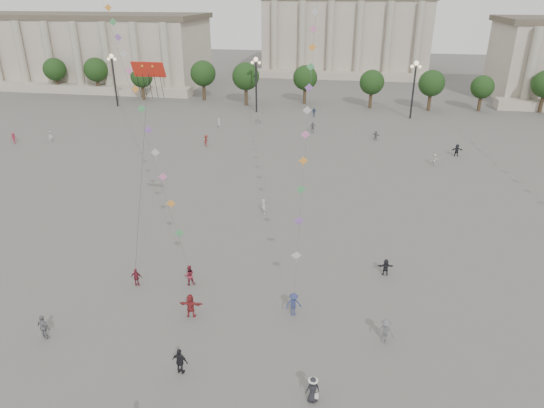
# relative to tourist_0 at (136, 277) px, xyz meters

# --- Properties ---
(ground) EXTENTS (360.00, 360.00, 0.00)m
(ground) POSITION_rel_tourist_0_xyz_m (11.63, -6.80, -0.79)
(ground) COLOR #4E4C4A
(ground) RESTS_ON ground
(hall_west) EXTENTS (84.00, 26.22, 17.20)m
(hall_west) POSITION_rel_tourist_0_xyz_m (-63.37, 87.09, 7.64)
(hall_west) COLOR #AB9D8F
(hall_west) RESTS_ON ground
(hall_central) EXTENTS (48.30, 34.30, 35.50)m
(hall_central) POSITION_rel_tourist_0_xyz_m (11.63, 122.42, 13.45)
(hall_central) COLOR #AB9D8F
(hall_central) RESTS_ON ground
(tree_row) EXTENTS (137.12, 5.12, 8.00)m
(tree_row) POSITION_rel_tourist_0_xyz_m (11.63, 71.20, 4.61)
(tree_row) COLOR #362A1B
(tree_row) RESTS_ON ground
(lamp_post_far_west) EXTENTS (2.00, 0.90, 10.65)m
(lamp_post_far_west) POSITION_rel_tourist_0_xyz_m (-33.37, 63.20, 6.57)
(lamp_post_far_west) COLOR #262628
(lamp_post_far_west) RESTS_ON ground
(lamp_post_mid_west) EXTENTS (2.00, 0.90, 10.65)m
(lamp_post_mid_west) POSITION_rel_tourist_0_xyz_m (-3.37, 63.20, 6.57)
(lamp_post_mid_west) COLOR #262628
(lamp_post_mid_west) RESTS_ON ground
(lamp_post_mid_east) EXTENTS (2.00, 0.90, 10.65)m
(lamp_post_mid_east) POSITION_rel_tourist_0_xyz_m (26.63, 63.20, 6.57)
(lamp_post_mid_east) COLOR #262628
(lamp_post_mid_east) RESTS_ON ground
(person_crowd_0) EXTENTS (1.09, 0.64, 1.75)m
(person_crowd_0) POSITION_rel_tourist_0_xyz_m (8.37, 61.20, 0.09)
(person_crowd_0) COLOR navy
(person_crowd_0) RESTS_ON ground
(person_crowd_1) EXTENTS (1.04, 1.12, 1.85)m
(person_crowd_1) POSITION_rel_tourist_0_xyz_m (-31.27, 36.31, 0.14)
(person_crowd_1) COLOR white
(person_crowd_1) RESTS_ON ground
(person_crowd_2) EXTENTS (1.18, 1.31, 1.77)m
(person_crowd_2) POSITION_rel_tourist_0_xyz_m (-36.69, 34.64, 0.10)
(person_crowd_2) COLOR maroon
(person_crowd_2) RESTS_ON ground
(person_crowd_3) EXTENTS (1.42, 0.61, 1.48)m
(person_crowd_3) POSITION_rel_tourist_0_xyz_m (20.15, 5.36, -0.05)
(person_crowd_3) COLOR #222228
(person_crowd_3) RESTS_ON ground
(person_crowd_4) EXTENTS (1.46, 1.45, 1.68)m
(person_crowd_4) POSITION_rel_tourist_0_xyz_m (-1.08, 54.50, 0.06)
(person_crowd_4) COLOR silver
(person_crowd_4) RESTS_ON ground
(person_crowd_6) EXTENTS (1.34, 1.00, 1.85)m
(person_crowd_6) POSITION_rel_tourist_0_xyz_m (19.83, -3.56, 0.14)
(person_crowd_6) COLOR #59595E
(person_crowd_6) RESTS_ON ground
(person_crowd_7) EXTENTS (1.44, 1.36, 1.62)m
(person_crowd_7) POSITION_rel_tourist_0_xyz_m (27.76, 35.77, 0.02)
(person_crowd_7) COLOR white
(person_crowd_7) RESTS_ON ground
(person_crowd_9) EXTENTS (1.73, 0.80, 1.80)m
(person_crowd_9) POSITION_rel_tourist_0_xyz_m (31.49, 40.54, 0.11)
(person_crowd_9) COLOR black
(person_crowd_9) RESTS_ON ground
(person_crowd_10) EXTENTS (0.75, 0.77, 1.77)m
(person_crowd_10) POSITION_rel_tourist_0_xyz_m (-7.24, 49.58, 0.10)
(person_crowd_10) COLOR beige
(person_crowd_10) RESTS_ON ground
(person_crowd_12) EXTENTS (1.44, 1.27, 1.58)m
(person_crowd_12) POSITION_rel_tourist_0_xyz_m (19.92, 46.94, 0.01)
(person_crowd_12) COLOR slate
(person_crowd_12) RESTS_ON ground
(person_crowd_13) EXTENTS (0.68, 0.73, 1.67)m
(person_crowd_13) POSITION_rel_tourist_0_xyz_m (7.51, 15.80, 0.05)
(person_crowd_13) COLOR beige
(person_crowd_13) RESTS_ON ground
(person_crowd_16) EXTENTS (1.17, 0.69, 1.87)m
(person_crowd_16) POSITION_rel_tourist_0_xyz_m (9.31, 49.68, 0.15)
(person_crowd_16) COLOR slate
(person_crowd_16) RESTS_ON ground
(person_crowd_17) EXTENTS (0.80, 1.23, 1.80)m
(person_crowd_17) POSITION_rel_tourist_0_xyz_m (-6.21, 38.80, 0.12)
(person_crowd_17) COLOR maroon
(person_crowd_17) RESTS_ON ground
(tourist_0) EXTENTS (0.95, 0.46, 1.57)m
(tourist_0) POSITION_rel_tourist_0_xyz_m (0.00, 0.00, 0.00)
(tourist_0) COLOR maroon
(tourist_0) RESTS_ON ground
(tourist_2) EXTENTS (1.77, 0.71, 1.87)m
(tourist_2) POSITION_rel_tourist_0_xyz_m (5.74, -3.14, 0.15)
(tourist_2) COLOR maroon
(tourist_2) RESTS_ON ground
(tourist_3) EXTENTS (1.19, 0.75, 1.89)m
(tourist_3) POSITION_rel_tourist_0_xyz_m (-3.45, -7.36, 0.16)
(tourist_3) COLOR slate
(tourist_3) RESTS_ON ground
(tourist_4) EXTENTS (1.14, 0.64, 1.84)m
(tourist_4) POSITION_rel_tourist_0_xyz_m (7.03, -8.87, 0.14)
(tourist_4) COLOR black
(tourist_4) RESTS_ON ground
(kite_flyer_0) EXTENTS (1.05, 0.95, 1.76)m
(kite_flyer_0) POSITION_rel_tourist_0_xyz_m (4.21, 0.94, 0.09)
(kite_flyer_0) COLOR maroon
(kite_flyer_0) RESTS_ON ground
(kite_flyer_1) EXTENTS (1.38, 1.10, 1.86)m
(kite_flyer_1) POSITION_rel_tourist_0_xyz_m (13.20, -1.61, 0.15)
(kite_flyer_1) COLOR navy
(kite_flyer_1) RESTS_ON ground
(hat_person) EXTENTS (0.97, 0.80, 1.71)m
(hat_person) POSITION_rel_tourist_0_xyz_m (15.48, -9.68, 0.11)
(hat_person) COLOR black
(hat_person) RESTS_ON ground
(dragon_kite) EXTENTS (2.76, 0.75, 16.68)m
(dragon_kite) POSITION_rel_tourist_0_xyz_m (3.25, -0.90, 15.98)
(dragon_kite) COLOR red
(dragon_kite) RESTS_ON ground
(kite_train_west) EXTENTS (30.40, 40.65, 63.23)m
(kite_train_west) POSITION_rel_tourist_0_xyz_m (-11.80, 22.76, 20.55)
(kite_train_west) COLOR #3F3F3F
(kite_train_west) RESTS_ON ground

